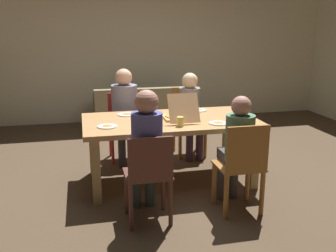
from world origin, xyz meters
The scene contains 20 objects.
ground_plane centered at (0.00, 0.00, 0.00)m, with size 20.00×20.00×0.00m, color brown.
back_wall centered at (0.00, 3.26, 1.40)m, with size 7.90×0.12×2.80m, color #EEE5C3.
dining_table centered at (0.00, 0.00, 0.67)m, with size 1.99×1.09×0.76m.
chair_0 centered at (0.49, -0.96, 0.49)m, with size 0.44×0.41×0.92m.
person_0 centered at (0.49, -0.82, 0.68)m, with size 0.28×0.46×1.17m.
chair_1 centered at (-0.42, -0.97, 0.49)m, with size 0.43×0.39×0.87m.
person_1 centered at (-0.42, -0.83, 0.74)m, with size 0.29×0.49×1.26m.
chair_2 centered at (-0.42, 0.99, 0.51)m, with size 0.44×0.43×0.91m.
person_2 centered at (-0.42, 0.85, 0.74)m, with size 0.35×0.56×1.26m.
chair_3 centered at (0.49, 0.98, 0.50)m, with size 0.43×0.44×0.95m.
person_3 centered at (0.49, 0.83, 0.70)m, with size 0.29×0.48×1.18m.
pizza_box_0 centered at (0.10, -0.03, 0.81)m, with size 0.34×0.51×0.32m.
plate_0 centered at (-0.73, -0.20, 0.77)m, with size 0.22×0.22×0.03m.
plate_1 centered at (0.47, -0.33, 0.77)m, with size 0.21×0.21×0.03m.
plate_2 centered at (-0.46, 0.33, 0.77)m, with size 0.24×0.24×0.03m.
plate_3 centered at (0.45, 0.38, 0.77)m, with size 0.24×0.24×0.03m.
drinking_glass_0 centered at (0.03, -0.34, 0.81)m, with size 0.08×0.08×0.10m, color #DFCE5F.
drinking_glass_1 centered at (0.87, -0.15, 0.83)m, with size 0.06×0.06×0.14m, color #B74531.
drinking_glass_2 centered at (-0.31, 0.16, 0.82)m, with size 0.08×0.08×0.11m, color #DAC75E.
couch centered at (0.09, 2.50, 0.29)m, with size 1.75×0.77×0.77m.
Camera 1 is at (-0.98, -4.21, 1.81)m, focal length 41.06 mm.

